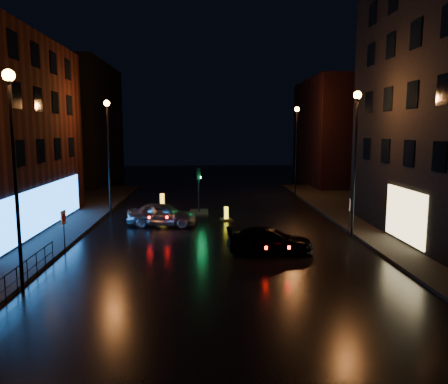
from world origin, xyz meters
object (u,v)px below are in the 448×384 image
at_px(bollard_far, 162,204).
at_px(road_sign_left, 64,221).
at_px(bollard_near, 226,217).
at_px(silver_hatchback, 162,214).
at_px(dark_sedan, 270,241).
at_px(traffic_signal, 199,207).
at_px(road_sign_right, 349,208).

bearing_deg(bollard_far, road_sign_left, -88.47).
xyz_separation_m(bollard_near, bollard_far, (-4.96, 5.48, 0.04)).
bearing_deg(silver_hatchback, dark_sedan, -130.91).
bearing_deg(dark_sedan, road_sign_left, 88.80).
relative_size(traffic_signal, road_sign_right, 1.60).
height_order(bollard_near, road_sign_right, road_sign_right).
distance_m(traffic_signal, silver_hatchback, 4.83).
xyz_separation_m(bollard_near, road_sign_right, (7.16, -4.54, 1.41)).
bearing_deg(dark_sedan, bollard_near, 13.50).
bearing_deg(silver_hatchback, traffic_signal, -21.77).
xyz_separation_m(traffic_signal, silver_hatchback, (-2.34, -4.22, 0.26)).
relative_size(silver_hatchback, road_sign_right, 2.07).
distance_m(dark_sedan, road_sign_right, 6.68).
height_order(silver_hatchback, dark_sedan, silver_hatchback).
distance_m(dark_sedan, bollard_far, 15.44).
bearing_deg(dark_sedan, silver_hatchback, 43.30).
bearing_deg(traffic_signal, dark_sedan, -71.25).
distance_m(silver_hatchback, road_sign_right, 11.83).
height_order(traffic_signal, bollard_far, traffic_signal).
bearing_deg(bollard_near, silver_hatchback, -172.51).
bearing_deg(road_sign_right, traffic_signal, -24.50).
relative_size(road_sign_left, road_sign_right, 1.01).
bearing_deg(road_sign_left, road_sign_right, 16.92).
bearing_deg(silver_hatchback, bollard_far, 12.69).
relative_size(bollard_near, bollard_far, 0.82).
xyz_separation_m(bollard_far, road_sign_left, (-3.68, -13.40, 1.39)).
distance_m(traffic_signal, road_sign_right, 11.62).
height_order(traffic_signal, bollard_near, traffic_signal).
relative_size(traffic_signal, silver_hatchback, 0.77).
bearing_deg(road_sign_left, bollard_near, 47.39).
height_order(silver_hatchback, bollard_far, silver_hatchback).
bearing_deg(bollard_far, bollard_near, -31.01).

